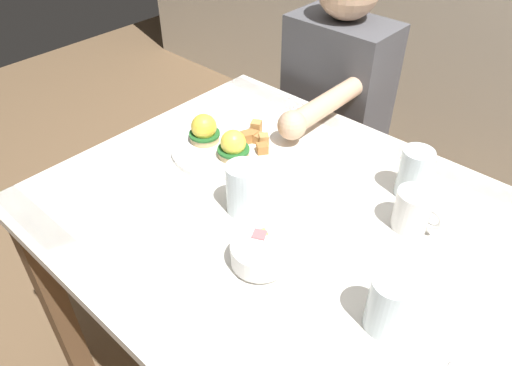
# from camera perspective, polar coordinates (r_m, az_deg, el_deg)

# --- Properties ---
(dining_table) EXTENTS (1.20, 0.90, 0.74)m
(dining_table) POSITION_cam_1_polar(r_m,az_deg,el_deg) (1.16, 4.82, -8.37)
(dining_table) COLOR white
(dining_table) RESTS_ON ground_plane
(eggs_benedict_plate) EXTENTS (0.27, 0.27, 0.09)m
(eggs_benedict_plate) POSITION_cam_1_polar(r_m,az_deg,el_deg) (1.29, -4.04, 4.79)
(eggs_benedict_plate) COLOR white
(eggs_benedict_plate) RESTS_ON dining_table
(fruit_bowl) EXTENTS (0.12, 0.12, 0.06)m
(fruit_bowl) POSITION_cam_1_polar(r_m,az_deg,el_deg) (0.97, 0.55, -8.35)
(fruit_bowl) COLOR white
(fruit_bowl) RESTS_ON dining_table
(coffee_mug) EXTENTS (0.11, 0.08, 0.09)m
(coffee_mug) POSITION_cam_1_polar(r_m,az_deg,el_deg) (1.09, 18.23, -2.99)
(coffee_mug) COLOR white
(coffee_mug) RESTS_ON dining_table
(water_glass_near) EXTENTS (0.07, 0.07, 0.12)m
(water_glass_near) POSITION_cam_1_polar(r_m,az_deg,el_deg) (0.89, 15.38, -13.98)
(water_glass_near) COLOR silver
(water_glass_near) RESTS_ON dining_table
(water_glass_far) EXTENTS (0.08, 0.08, 0.12)m
(water_glass_far) POSITION_cam_1_polar(r_m,az_deg,el_deg) (1.08, -1.55, -0.97)
(water_glass_far) COLOR silver
(water_glass_far) RESTS_ON dining_table
(water_glass_extra) EXTENTS (0.07, 0.07, 0.12)m
(water_glass_extra) POSITION_cam_1_polar(r_m,az_deg,el_deg) (1.18, 18.19, 0.88)
(water_glass_extra) COLOR silver
(water_glass_extra) RESTS_ON dining_table
(diner_person) EXTENTS (0.34, 0.54, 1.14)m
(diner_person) POSITION_cam_1_polar(r_m,az_deg,el_deg) (1.69, 8.94, 8.80)
(diner_person) COLOR #33333D
(diner_person) RESTS_ON ground_plane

